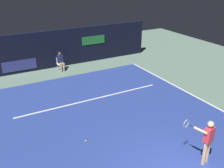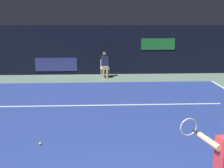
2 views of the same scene
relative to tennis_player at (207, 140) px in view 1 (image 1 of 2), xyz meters
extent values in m
plane|color=slate|center=(-1.44, 4.45, -0.99)|extent=(29.60, 29.60, 0.00)
cube|color=navy|center=(-1.44, 4.45, -0.98)|extent=(10.30, 11.49, 0.01)
cube|color=white|center=(3.66, 4.45, -0.97)|extent=(0.10, 11.49, 0.01)
cube|color=white|center=(-1.44, 6.46, -0.97)|extent=(8.04, 0.10, 0.01)
cube|color=black|center=(-1.44, 12.42, 0.31)|extent=(14.36, 0.30, 2.60)
cube|color=navy|center=(-3.96, 12.26, -0.44)|extent=(2.20, 0.04, 0.70)
cube|color=#1E6B2D|center=(1.43, 12.26, 0.61)|extent=(1.80, 0.04, 0.60)
cylinder|color=#DBAD89|center=(0.11, -0.01, -0.53)|extent=(0.14, 0.14, 0.92)
cylinder|color=#DBAD89|center=(-0.09, -0.05, -0.53)|extent=(0.14, 0.14, 0.92)
cube|color=#D8333F|center=(0.01, -0.03, 0.21)|extent=(0.40, 0.29, 0.56)
sphere|color=#DBAD89|center=(0.01, -0.03, 0.63)|extent=(0.22, 0.22, 0.22)
cylinder|color=#DBAD89|center=(-0.23, 0.15, 0.36)|extent=(0.19, 0.51, 0.09)
cylinder|color=#DBAD89|center=(0.22, 0.04, 0.13)|extent=(0.09, 0.09, 0.56)
cylinder|color=black|center=(-0.30, 0.44, 0.36)|extent=(0.09, 0.30, 0.03)
torus|color=#B2B2B7|center=(-0.36, 0.71, 0.36)|extent=(0.30, 0.09, 0.30)
cube|color=white|center=(-1.41, 11.48, -0.53)|extent=(0.47, 0.44, 0.04)
cube|color=white|center=(-1.43, 11.68, -0.30)|extent=(0.42, 0.07, 0.42)
cylinder|color=#B2B2B7|center=(-1.58, 11.29, -0.76)|extent=(0.03, 0.03, 0.46)
cylinder|color=#B2B2B7|center=(-1.21, 11.33, -0.76)|extent=(0.03, 0.03, 0.46)
cylinder|color=#B2B2B7|center=(-1.61, 11.63, -0.76)|extent=(0.03, 0.03, 0.46)
cylinder|color=#B2B2B7|center=(-1.24, 11.66, -0.76)|extent=(0.03, 0.03, 0.46)
cube|color=tan|center=(-1.40, 11.40, -0.49)|extent=(0.35, 0.43, 0.14)
cylinder|color=tan|center=(-1.48, 11.21, -0.76)|extent=(0.11, 0.11, 0.46)
cylinder|color=tan|center=(-1.30, 11.23, -0.76)|extent=(0.11, 0.11, 0.46)
cube|color=#23284C|center=(-1.41, 11.52, -0.16)|extent=(0.36, 0.25, 0.52)
sphere|color=tan|center=(-1.41, 11.52, 0.22)|extent=(0.20, 0.20, 0.20)
cylinder|color=#141933|center=(-1.41, 11.52, 0.31)|extent=(0.19, 0.19, 0.04)
sphere|color=#CCE033|center=(-3.21, 3.17, -0.94)|extent=(0.07, 0.07, 0.07)
camera|label=1|loc=(-6.54, -5.07, 5.42)|focal=42.47mm
camera|label=2|loc=(-1.81, -3.84, 2.11)|focal=49.11mm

